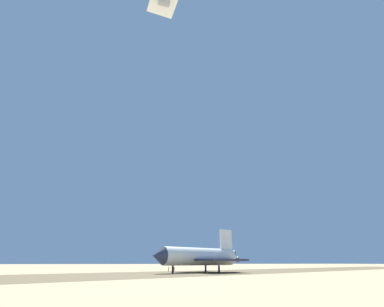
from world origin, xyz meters
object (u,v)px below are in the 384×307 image
space_shuttle (199,257)px  ground_crew_near_wingtip (169,269)px  ground_crew_near_nose (174,269)px  ground_crew_mid_fuselage (169,269)px

space_shuttle → ground_crew_near_wingtip: 17.58m
ground_crew_near_nose → ground_crew_near_wingtip: (2.49, 1.61, 0.00)m
ground_crew_near_nose → ground_crew_mid_fuselage: size_ratio=1.00×
space_shuttle → ground_crew_mid_fuselage: space_shuttle is taller
space_shuttle → ground_crew_near_wingtip: (8.03, -15.00, -4.41)m
space_shuttle → ground_crew_near_wingtip: space_shuttle is taller
ground_crew_mid_fuselage → ground_crew_near_wingtip: size_ratio=1.00×
ground_crew_near_wingtip → ground_crew_near_nose: bearing=-152.6°
ground_crew_mid_fuselage → ground_crew_near_wingtip: bearing=-130.0°
ground_crew_near_wingtip → ground_crew_mid_fuselage: bearing=71.1°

